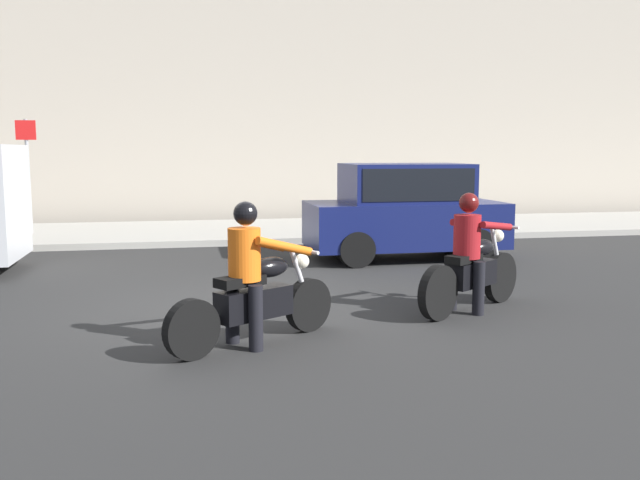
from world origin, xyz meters
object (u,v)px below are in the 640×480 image
motorcycle_with_rider_crimson (471,262)px  parked_hatchback_navy (405,210)px  motorcycle_with_rider_orange_stripe (253,286)px  street_sign_post (28,165)px

motorcycle_with_rider_crimson → parked_hatchback_navy: size_ratio=0.50×
motorcycle_with_rider_orange_stripe → motorcycle_with_rider_crimson: (2.89, 1.01, 0.00)m
parked_hatchback_navy → street_sign_post: street_sign_post is taller
street_sign_post → motorcycle_with_rider_crimson: bearing=-51.4°
parked_hatchback_navy → street_sign_post: (-7.54, 4.53, 0.79)m
motorcycle_with_rider_crimson → parked_hatchback_navy: 4.30m
motorcycle_with_rider_crimson → parked_hatchback_navy: bearing=82.9°
motorcycle_with_rider_orange_stripe → motorcycle_with_rider_crimson: 3.06m
motorcycle_with_rider_crimson → street_sign_post: size_ratio=0.70×
motorcycle_with_rider_orange_stripe → street_sign_post: street_sign_post is taller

